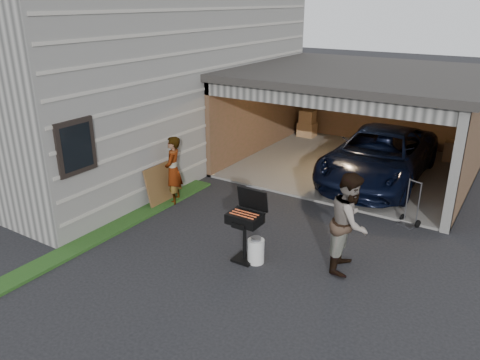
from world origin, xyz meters
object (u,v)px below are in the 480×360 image
object	(u,v)px
propane_tank	(256,251)
hand_truck	(409,217)
woman	(173,170)
bbq_grill	(246,220)
plywood_panel	(160,185)
man	(350,222)
minivan	(379,158)

from	to	relation	value
propane_tank	hand_truck	size ratio (longest dim) A/B	0.46
woman	hand_truck	distance (m)	5.60
bbq_grill	propane_tank	world-z (taller)	bbq_grill
propane_tank	plywood_panel	bearing A→B (deg)	161.72
bbq_grill	plywood_panel	distance (m)	3.41
propane_tank	man	bearing A→B (deg)	26.16
man	plywood_panel	xyz separation A→B (m)	(-4.94, 0.38, -0.46)
man	plywood_panel	world-z (taller)	man
woman	hand_truck	xyz separation A→B (m)	(5.25, 1.84, -0.64)
minivan	plywood_panel	distance (m)	5.94
hand_truck	minivan	bearing A→B (deg)	143.60
man	bbq_grill	world-z (taller)	man
plywood_panel	woman	bearing A→B (deg)	45.66
plywood_panel	hand_truck	world-z (taller)	hand_truck
woman	man	world-z (taller)	man
man	hand_truck	distance (m)	2.63
man	propane_tank	world-z (taller)	man
man	bbq_grill	xyz separation A→B (m)	(-1.75, -0.76, -0.11)
man	propane_tank	size ratio (longest dim) A/B	3.93
minivan	bbq_grill	size ratio (longest dim) A/B	3.56
minivan	bbq_grill	distance (m)	5.55
woman	plywood_panel	world-z (taller)	woman
bbq_grill	man	bearing A→B (deg)	23.61
bbq_grill	propane_tank	distance (m)	0.64
man	plywood_panel	distance (m)	4.98
bbq_grill	minivan	bearing A→B (deg)	81.09
bbq_grill	hand_truck	distance (m)	4.01
man	bbq_grill	bearing A→B (deg)	104.56
minivan	plywood_panel	xyz separation A→B (m)	(-4.05, -4.34, -0.21)
woman	bbq_grill	distance (m)	3.26
plywood_panel	hand_truck	distance (m)	5.88
minivan	propane_tank	world-z (taller)	minivan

